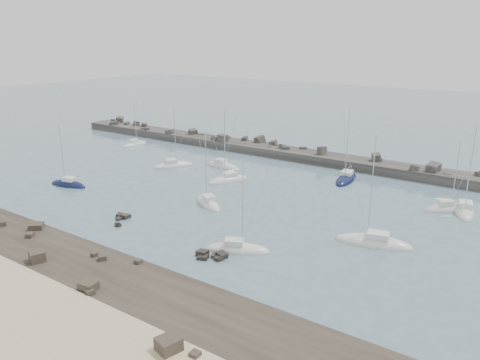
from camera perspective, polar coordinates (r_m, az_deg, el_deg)
name	(u,v)px	position (r m, az deg, el deg)	size (l,w,h in m)	color
ground	(182,209)	(72.61, -7.12, -3.55)	(400.00, 400.00, 0.00)	slate
rock_shelf	(56,264)	(59.49, -21.48, -9.48)	(140.00, 12.00, 1.99)	#2D261E
rock_cluster_near	(123,218)	(70.46, -14.10, -4.54)	(3.81, 3.96, 1.20)	black
rock_cluster_far	(210,257)	(57.10, -3.64, -9.32)	(3.81, 2.92, 1.32)	black
breakwater	(268,153)	(106.14, 3.49, 3.36)	(115.00, 6.77, 5.12)	#33302D
sailboat_0	(135,145)	(117.39, -12.68, 4.22)	(2.62, 7.31, 11.46)	silver
sailboat_1	(68,185)	(88.65, -20.19, -0.56)	(7.79, 3.71, 12.01)	#0E143A
sailboat_2	(173,166)	(96.50, -8.16, 1.72)	(6.54, 8.32, 12.99)	silver
sailboat_3	(222,166)	(95.19, -2.15, 1.67)	(8.42, 3.14, 13.10)	silver
sailboat_4	(208,204)	(74.13, -3.90, -2.89)	(8.06, 6.20, 12.67)	silver
sailboat_5	(228,180)	(85.82, -1.45, -0.05)	(5.75, 8.29, 12.75)	silver
sailboat_6	(237,250)	(58.54, -0.31, -8.51)	(8.31, 5.78, 12.73)	silver
sailboat_7	(346,180)	(88.54, 12.79, 0.06)	(3.95, 9.50, 14.54)	#0E143A
sailboat_8	(464,211)	(78.62, 25.68, -3.43)	(4.63, 9.29, 14.16)	silver
sailboat_9	(373,243)	(62.68, 15.95, -7.41)	(10.19, 5.28, 15.29)	silver
sailboat_10	(447,209)	(78.31, 23.94, -3.28)	(6.93, 6.53, 11.70)	silver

